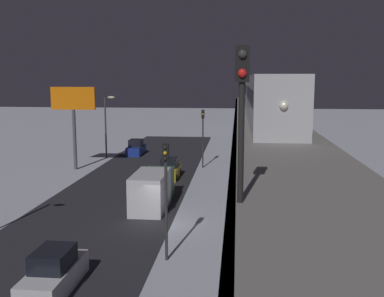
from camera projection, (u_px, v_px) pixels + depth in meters
ground_plane at (160, 225)px, 30.72m from camera, size 240.00×240.00×0.00m
avenue_asphalt at (92, 222)px, 31.18m from camera, size 11.00×92.73×0.01m
elevated_railway at (271, 142)px, 29.12m from camera, size 5.00×92.73×6.63m
subway_train at (255, 89)px, 58.51m from camera, size 2.94×74.07×3.40m
rail_signal at (242, 97)px, 11.36m from camera, size 0.36×0.41×4.00m
sedan_yellow at (170, 170)px, 45.08m from camera, size 1.91×4.54×1.97m
sedan_white at (54, 273)px, 21.16m from camera, size 1.80×4.67×1.97m
sedan_blue at (136, 148)px, 58.77m from camera, size 1.80×4.26×1.97m
box_truck at (153, 189)px, 35.05m from camera, size 2.40×7.40×2.80m
traffic_light_near at (166, 185)px, 24.09m from camera, size 0.32×0.44×6.40m
traffic_light_mid at (203, 130)px, 49.58m from camera, size 0.32×0.44×6.40m
commercial_billboard at (73, 106)px, 48.25m from camera, size 4.80×0.36×8.90m
street_lamp_far at (107, 119)px, 55.62m from camera, size 1.35×0.44×7.65m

